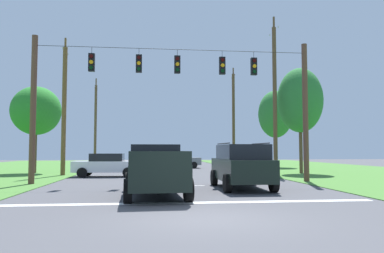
{
  "coord_description": "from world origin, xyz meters",
  "views": [
    {
      "loc": [
        -1.41,
        -9.61,
        1.73
      ],
      "look_at": [
        0.93,
        11.56,
        3.07
      ],
      "focal_mm": 35.27,
      "sensor_mm": 36.0,
      "label": 1
    }
  ],
  "objects_px": {
    "distant_car_crossing_white": "(107,165)",
    "distant_car_oncoming": "(178,160)",
    "overhead_signal_span": "(175,100)",
    "utility_pole_far_right": "(234,117)",
    "tree_roadside_far_right": "(36,111)",
    "utility_pole_mid_left": "(64,109)",
    "pickup_truck": "(155,170)",
    "tree_roadside_right": "(275,114)",
    "utility_pole_mid_right": "(275,97)",
    "tree_roadside_left": "(300,100)",
    "suv_black": "(241,165)",
    "utility_pole_far_left": "(95,124)"
  },
  "relations": [
    {
      "from": "distant_car_crossing_white",
      "to": "distant_car_oncoming",
      "type": "distance_m",
      "value": 12.59
    },
    {
      "from": "overhead_signal_span",
      "to": "utility_pole_far_right",
      "type": "distance_m",
      "value": 22.07
    },
    {
      "from": "distant_car_crossing_white",
      "to": "tree_roadside_far_right",
      "type": "bearing_deg",
      "value": 144.22
    },
    {
      "from": "utility_pole_mid_left",
      "to": "pickup_truck",
      "type": "bearing_deg",
      "value": -63.28
    },
    {
      "from": "utility_pole_far_right",
      "to": "utility_pole_mid_left",
      "type": "distance_m",
      "value": 20.5
    },
    {
      "from": "utility_pole_far_right",
      "to": "utility_pole_mid_left",
      "type": "relative_size",
      "value": 1.14
    },
    {
      "from": "pickup_truck",
      "to": "distant_car_crossing_white",
      "type": "xyz_separation_m",
      "value": [
        -3.0,
        10.74,
        -0.18
      ]
    },
    {
      "from": "tree_roadside_right",
      "to": "tree_roadside_far_right",
      "type": "height_order",
      "value": "tree_roadside_right"
    },
    {
      "from": "distant_car_crossing_white",
      "to": "tree_roadside_right",
      "type": "relative_size",
      "value": 0.55
    },
    {
      "from": "distant_car_oncoming",
      "to": "utility_pole_mid_right",
      "type": "distance_m",
      "value": 12.87
    },
    {
      "from": "distant_car_oncoming",
      "to": "tree_roadside_right",
      "type": "relative_size",
      "value": 0.56
    },
    {
      "from": "utility_pole_mid_right",
      "to": "overhead_signal_span",
      "type": "bearing_deg",
      "value": -139.83
    },
    {
      "from": "tree_roadside_left",
      "to": "suv_black",
      "type": "bearing_deg",
      "value": -124.44
    },
    {
      "from": "overhead_signal_span",
      "to": "utility_pole_mid_right",
      "type": "height_order",
      "value": "utility_pole_mid_right"
    },
    {
      "from": "suv_black",
      "to": "utility_pole_far_right",
      "type": "height_order",
      "value": "utility_pole_far_right"
    },
    {
      "from": "utility_pole_far_left",
      "to": "tree_roadside_left",
      "type": "height_order",
      "value": "utility_pole_far_left"
    },
    {
      "from": "distant_car_oncoming",
      "to": "suv_black",
      "type": "bearing_deg",
      "value": -85.89
    },
    {
      "from": "utility_pole_far_left",
      "to": "tree_roadside_right",
      "type": "height_order",
      "value": "utility_pole_far_left"
    },
    {
      "from": "pickup_truck",
      "to": "utility_pole_mid_right",
      "type": "distance_m",
      "value": 15.57
    },
    {
      "from": "suv_black",
      "to": "tree_roadside_left",
      "type": "xyz_separation_m",
      "value": [
        7.08,
        10.32,
        4.41
      ]
    },
    {
      "from": "utility_pole_mid_right",
      "to": "tree_roadside_left",
      "type": "bearing_deg",
      "value": 15.51
    },
    {
      "from": "overhead_signal_span",
      "to": "utility_pole_far_right",
      "type": "height_order",
      "value": "utility_pole_far_right"
    },
    {
      "from": "utility_pole_mid_right",
      "to": "utility_pole_far_right",
      "type": "xyz_separation_m",
      "value": [
        0.08,
        14.13,
        -0.23
      ]
    },
    {
      "from": "distant_car_crossing_white",
      "to": "utility_pole_far_left",
      "type": "height_order",
      "value": "utility_pole_far_left"
    },
    {
      "from": "tree_roadside_right",
      "to": "utility_pole_mid_left",
      "type": "bearing_deg",
      "value": -150.5
    },
    {
      "from": "overhead_signal_span",
      "to": "utility_pole_far_left",
      "type": "relative_size",
      "value": 1.55
    },
    {
      "from": "pickup_truck",
      "to": "tree_roadside_left",
      "type": "distance_m",
      "value": 17.28
    },
    {
      "from": "distant_car_crossing_white",
      "to": "utility_pole_mid_left",
      "type": "bearing_deg",
      "value": 155.33
    },
    {
      "from": "utility_pole_far_right",
      "to": "tree_roadside_right",
      "type": "height_order",
      "value": "utility_pole_far_right"
    },
    {
      "from": "utility_pole_mid_right",
      "to": "tree_roadside_far_right",
      "type": "distance_m",
      "value": 17.89
    },
    {
      "from": "tree_roadside_right",
      "to": "tree_roadside_far_right",
      "type": "relative_size",
      "value": 1.2
    },
    {
      "from": "distant_car_oncoming",
      "to": "utility_pole_mid_right",
      "type": "bearing_deg",
      "value": -57.93
    },
    {
      "from": "suv_black",
      "to": "utility_pole_mid_right",
      "type": "distance_m",
      "value": 11.79
    },
    {
      "from": "utility_pole_far_right",
      "to": "tree_roadside_left",
      "type": "height_order",
      "value": "utility_pole_far_right"
    },
    {
      "from": "overhead_signal_span",
      "to": "pickup_truck",
      "type": "distance_m",
      "value": 6.54
    },
    {
      "from": "pickup_truck",
      "to": "utility_pole_mid_right",
      "type": "height_order",
      "value": "utility_pole_mid_right"
    },
    {
      "from": "utility_pole_mid_left",
      "to": "tree_roadside_left",
      "type": "height_order",
      "value": "utility_pole_mid_left"
    },
    {
      "from": "utility_pole_mid_left",
      "to": "utility_pole_far_left",
      "type": "relative_size",
      "value": 1.0
    },
    {
      "from": "utility_pole_far_left",
      "to": "utility_pole_far_right",
      "type": "bearing_deg",
      "value": -4.28
    },
    {
      "from": "pickup_truck",
      "to": "suv_black",
      "type": "height_order",
      "value": "suv_black"
    },
    {
      "from": "suv_black",
      "to": "tree_roadside_right",
      "type": "xyz_separation_m",
      "value": [
        8.63,
        20.52,
        4.34
      ]
    },
    {
      "from": "tree_roadside_right",
      "to": "utility_pole_far_right",
      "type": "bearing_deg",
      "value": 137.57
    },
    {
      "from": "utility_pole_mid_left",
      "to": "tree_roadside_right",
      "type": "height_order",
      "value": "utility_pole_mid_left"
    },
    {
      "from": "distant_car_crossing_white",
      "to": "tree_roadside_far_right",
      "type": "relative_size",
      "value": 0.66
    },
    {
      "from": "utility_pole_mid_right",
      "to": "tree_roadside_far_right",
      "type": "height_order",
      "value": "utility_pole_mid_right"
    },
    {
      "from": "distant_car_crossing_white",
      "to": "tree_roadside_left",
      "type": "distance_m",
      "value": 14.86
    },
    {
      "from": "utility_pole_far_right",
      "to": "distant_car_oncoming",
      "type": "bearing_deg",
      "value": -148.09
    },
    {
      "from": "distant_car_crossing_white",
      "to": "tree_roadside_right",
      "type": "distance_m",
      "value": 20.18
    },
    {
      "from": "pickup_truck",
      "to": "utility_pole_mid_right",
      "type": "xyz_separation_m",
      "value": [
        8.83,
        11.96,
        4.62
      ]
    },
    {
      "from": "utility_pole_mid_right",
      "to": "tree_roadside_right",
      "type": "height_order",
      "value": "utility_pole_mid_right"
    }
  ]
}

